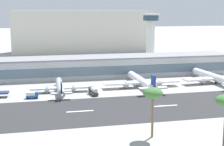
% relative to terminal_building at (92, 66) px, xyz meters
% --- Properties ---
extents(ground_plane, '(1400.00, 1400.00, 0.00)m').
position_rel_terminal_building_xyz_m(ground_plane, '(18.87, -77.89, -6.56)').
color(ground_plane, '#9E9E99').
extents(runway_strip, '(800.00, 43.25, 0.08)m').
position_rel_terminal_building_xyz_m(runway_strip, '(18.87, -79.25, -6.52)').
color(runway_strip, '#2D2D30').
rests_on(runway_strip, ground_plane).
extents(runway_centreline_dash_3, '(12.00, 1.20, 0.01)m').
position_rel_terminal_building_xyz_m(runway_centreline_dash_3, '(-19.24, -79.25, -6.47)').
color(runway_centreline_dash_3, white).
rests_on(runway_centreline_dash_3, runway_strip).
extents(runway_centreline_dash_4, '(12.00, 1.20, 0.01)m').
position_rel_terminal_building_xyz_m(runway_centreline_dash_4, '(20.16, -79.25, -6.47)').
color(runway_centreline_dash_4, white).
rests_on(runway_centreline_dash_4, runway_strip).
extents(terminal_building, '(191.08, 24.11, 13.11)m').
position_rel_terminal_building_xyz_m(terminal_building, '(0.00, 0.00, 0.00)').
color(terminal_building, '#B7BABC').
rests_on(terminal_building, ground_plane).
extents(control_tower, '(13.41, 13.41, 40.27)m').
position_rel_terminal_building_xyz_m(control_tower, '(55.25, 44.02, 18.16)').
color(control_tower, silver).
rests_on(control_tower, ground_plane).
extents(distant_hotel_block, '(144.09, 32.96, 42.59)m').
position_rel_terminal_building_xyz_m(distant_hotel_block, '(14.32, 136.91, 14.74)').
color(distant_hotel_block, beige).
rests_on(distant_hotel_block, ground_plane).
extents(airliner_black_tail_gate_1, '(31.46, 41.01, 8.56)m').
position_rel_terminal_building_xyz_m(airliner_black_tail_gate_1, '(-24.75, -41.84, -3.83)').
color(airliner_black_tail_gate_1, silver).
rests_on(airliner_black_tail_gate_1, ground_plane).
extents(airliner_navy_tail_gate_2, '(43.85, 49.67, 10.37)m').
position_rel_terminal_building_xyz_m(airliner_navy_tail_gate_2, '(21.67, -40.33, -3.26)').
color(airliner_navy_tail_gate_2, white).
rests_on(airliner_navy_tail_gate_2, ground_plane).
extents(airliner_red_tail_gate_3, '(40.33, 50.87, 10.61)m').
position_rel_terminal_building_xyz_m(airliner_red_tail_gate_3, '(67.90, -39.39, -3.17)').
color(airliner_red_tail_gate_3, white).
rests_on(airliner_red_tail_gate_3, ground_plane).
extents(service_box_truck_0, '(6.17, 3.08, 3.25)m').
position_rel_terminal_building_xyz_m(service_box_truck_0, '(-39.37, -51.50, -4.77)').
color(service_box_truck_0, '#23569E').
rests_on(service_box_truck_0, ground_plane).
extents(service_fuel_truck_1, '(4.03, 8.82, 3.95)m').
position_rel_terminal_building_xyz_m(service_fuel_truck_1, '(-8.46, -51.18, -4.53)').
color(service_fuel_truck_1, '#2D3338').
rests_on(service_fuel_truck_1, ground_plane).
extents(palm_tree_0, '(6.86, 6.86, 17.65)m').
position_rel_terminal_building_xyz_m(palm_tree_0, '(1.10, -115.74, 8.79)').
color(palm_tree_0, brown).
rests_on(palm_tree_0, ground_plane).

